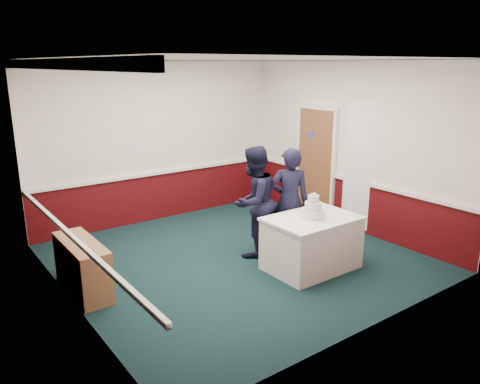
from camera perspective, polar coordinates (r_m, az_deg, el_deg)
ground at (r=7.37m, az=-0.36°, el=-8.09°), size 5.00×5.00×0.00m
room_shell at (r=7.37m, az=-2.70°, el=7.81°), size 5.00×5.00×3.00m
sideboard at (r=6.57m, az=-18.61°, el=-8.64°), size 0.41×1.20×0.70m
cake_table at (r=6.97m, az=8.72°, el=-6.11°), size 1.32×0.92×0.79m
wedding_cake at (r=6.81m, az=8.89°, el=-2.19°), size 0.35×0.35×0.36m
cake_knife at (r=6.69m, az=9.88°, el=-3.53°), size 0.04×0.22×0.00m
champagne_flute at (r=6.98m, az=13.43°, el=-1.77°), size 0.05×0.05×0.21m
person_man at (r=7.24m, az=1.67°, el=-1.19°), size 1.00×0.87×1.74m
person_woman at (r=7.36m, az=6.02°, el=-1.13°), size 0.74×0.68×1.71m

